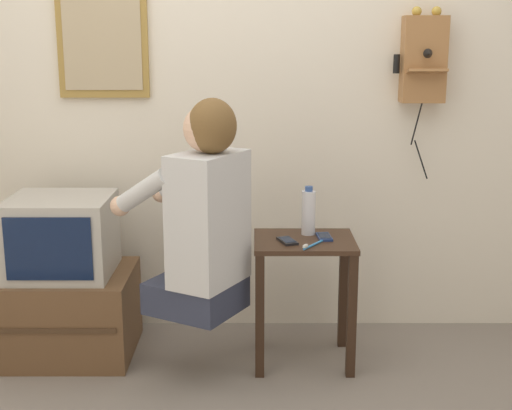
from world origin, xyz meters
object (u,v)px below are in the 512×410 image
at_px(person, 201,214).
at_px(television, 59,236).
at_px(wall_phone_antique, 421,59).
at_px(cell_phone_held, 285,241).
at_px(cell_phone_spare, 322,237).
at_px(toothbrush, 310,245).
at_px(framed_picture, 100,41).
at_px(water_bottle, 306,212).

xyz_separation_m(person, television, (-0.68, 0.25, -0.17)).
xyz_separation_m(wall_phone_antique, cell_phone_held, (-0.66, -0.43, -0.78)).
relative_size(wall_phone_antique, cell_phone_spare, 6.42).
height_order(cell_phone_spare, toothbrush, toothbrush).
height_order(television, cell_phone_held, television).
bearing_deg(person, cell_phone_spare, -40.97).
xyz_separation_m(cell_phone_spare, toothbrush, (-0.06, -0.13, 0.00)).
bearing_deg(wall_phone_antique, television, -169.85).
xyz_separation_m(television, framed_picture, (0.16, 0.35, 0.88)).
bearing_deg(framed_picture, person, -49.29).
xyz_separation_m(person, toothbrush, (0.47, 0.06, -0.15)).
relative_size(television, cell_phone_spare, 3.62).
bearing_deg(framed_picture, water_bottle, -19.31).
distance_m(television, toothbrush, 1.17).
relative_size(person, wall_phone_antique, 1.13).
relative_size(television, framed_picture, 0.86).
relative_size(wall_phone_antique, toothbrush, 5.64).
height_order(television, cell_phone_spare, television).
bearing_deg(wall_phone_antique, water_bottle, -151.81).
bearing_deg(toothbrush, cell_phone_held, 2.40).
height_order(framed_picture, water_bottle, framed_picture).
distance_m(wall_phone_antique, cell_phone_spare, 0.99).
distance_m(framed_picture, toothbrush, 1.42).
xyz_separation_m(television, cell_phone_held, (1.04, -0.13, 0.01)).
bearing_deg(cell_phone_held, water_bottle, 33.07).
relative_size(framed_picture, cell_phone_held, 3.95).
bearing_deg(television, framed_picture, 65.16).
relative_size(framed_picture, water_bottle, 2.39).
relative_size(cell_phone_spare, toothbrush, 0.88).
bearing_deg(person, water_bottle, -31.82).
bearing_deg(water_bottle, cell_phone_spare, -43.72).
xyz_separation_m(person, framed_picture, (-0.52, 0.60, 0.71)).
bearing_deg(television, toothbrush, -9.56).
distance_m(framed_picture, cell_phone_held, 1.32).
distance_m(cell_phone_spare, toothbrush, 0.15).
xyz_separation_m(wall_phone_antique, framed_picture, (-1.54, 0.04, 0.08)).
bearing_deg(person, framed_picture, 70.04).
distance_m(wall_phone_antique, cell_phone_held, 1.11).
distance_m(person, toothbrush, 0.50).
height_order(television, toothbrush, television).
bearing_deg(person, cell_phone_held, -41.58).
distance_m(person, framed_picture, 1.06).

